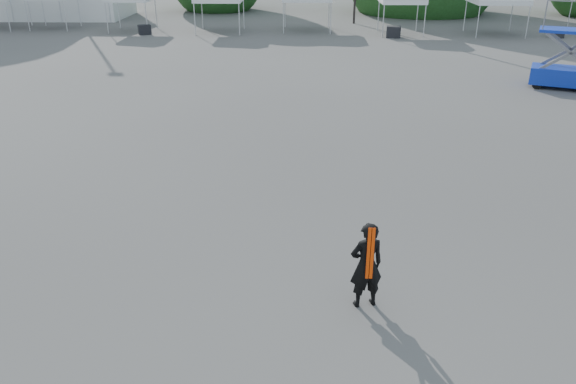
{
  "coord_description": "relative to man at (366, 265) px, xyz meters",
  "views": [
    {
      "loc": [
        -0.6,
        -10.25,
        5.62
      ],
      "look_at": [
        -0.87,
        -0.7,
        1.3
      ],
      "focal_mm": 35.0,
      "sensor_mm": 36.0,
      "label": 1
    }
  ],
  "objects": [
    {
      "name": "man",
      "position": [
        0.0,
        0.0,
        0.0
      ],
      "size": [
        0.64,
        0.51,
        1.54
      ],
      "rotation": [
        0.0,
        0.0,
        3.42
      ],
      "color": "black",
      "rests_on": "ground"
    },
    {
      "name": "crate_mid",
      "position": [
        4.5,
        28.11,
        -0.43
      ],
      "size": [
        0.96,
        0.79,
        0.67
      ],
      "primitive_type": "cube",
      "rotation": [
        0.0,
        0.0,
        -0.15
      ],
      "color": "black",
      "rests_on": "ground"
    },
    {
      "name": "scissor_lift",
      "position": [
        9.65,
        15.25,
        0.98
      ],
      "size": [
        3.0,
        2.27,
        3.47
      ],
      "rotation": [
        0.0,
        0.0,
        -0.39
      ],
      "color": "#0B2A9B",
      "rests_on": "ground"
    },
    {
      "name": "crate_east",
      "position": [
        14.68,
        28.41,
        -0.46
      ],
      "size": [
        0.94,
        0.81,
        0.63
      ],
      "primitive_type": "cube",
      "rotation": [
        0.0,
        0.0,
        -0.25
      ],
      "color": "black",
      "rests_on": "ground"
    },
    {
      "name": "ground",
      "position": [
        -0.46,
        2.39,
        -0.77
      ],
      "size": [
        120.0,
        120.0,
        0.0
      ],
      "primitive_type": "plane",
      "color": "#474442",
      "rests_on": "ground"
    },
    {
      "name": "crate_west",
      "position": [
        -11.28,
        28.88,
        -0.47
      ],
      "size": [
        0.94,
        0.86,
        0.6
      ],
      "primitive_type": "cube",
      "rotation": [
        0.0,
        0.0,
        0.41
      ],
      "color": "black",
      "rests_on": "ground"
    }
  ]
}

